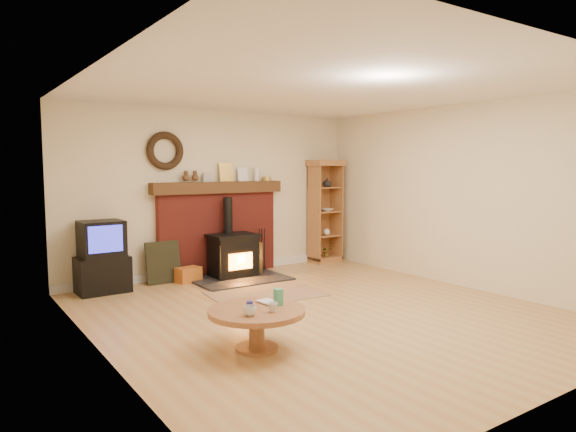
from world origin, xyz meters
TOP-DOWN VIEW (x-y plane):
  - ground at (0.00, 0.00)m, footprint 5.50×5.50m
  - room_shell at (-0.02, 0.09)m, footprint 5.02×5.52m
  - chimney_breast at (0.00, 2.67)m, footprint 2.20×0.22m
  - wood_stove at (0.06, 2.27)m, footprint 1.40×1.00m
  - area_rug at (-0.08, 1.13)m, footprint 1.55×1.14m
  - tv_unit at (-1.86, 2.47)m, footprint 0.69×0.50m
  - curio_cabinet at (2.06, 2.55)m, footprint 0.59×0.42m
  - firelog_box at (-0.64, 2.40)m, footprint 0.39×0.29m
  - leaning_painting at (-0.97, 2.55)m, footprint 0.52×0.14m
  - fire_tools at (0.71, 2.50)m, footprint 0.16×0.16m
  - coffee_table at (-1.27, -0.62)m, footprint 0.92×0.92m

SIDE VIEW (x-z plane):
  - ground at x=0.00m, z-range 0.00..0.00m
  - area_rug at x=-0.08m, z-range 0.00..0.01m
  - firelog_box at x=-0.64m, z-range 0.00..0.22m
  - fire_tools at x=0.71m, z-range -0.22..0.48m
  - leaning_painting at x=-0.97m, z-range 0.00..0.62m
  - coffee_table at x=-1.27m, z-range 0.04..0.59m
  - wood_stove at x=0.06m, z-range -0.29..0.95m
  - tv_unit at x=-1.86m, z-range -0.02..0.97m
  - chimney_breast at x=0.00m, z-range -0.09..1.69m
  - curio_cabinet at x=2.06m, z-range 0.00..1.83m
  - room_shell at x=-0.02m, z-range 0.41..3.02m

